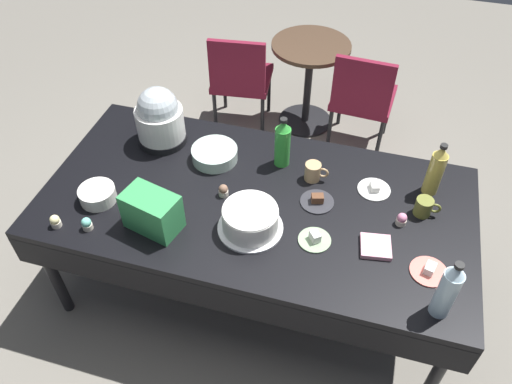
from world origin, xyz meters
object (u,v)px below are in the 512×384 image
Objects in this scene: dessert_plate_charcoal at (317,201)px; round_cafe_table at (309,70)px; slow_cooker at (159,118)px; cupcake_mint at (55,221)px; dessert_plate_coral at (429,271)px; soda_bottle_ginger_ale at (436,170)px; soda_carton at (152,212)px; cupcake_rose at (402,219)px; cupcake_lemon at (223,191)px; soda_bottle_lime_soda at (283,143)px; coffee_mug_olive at (424,207)px; potluck_table at (256,207)px; maroon_chair_right at (363,96)px; ceramic_snack_bowl at (98,195)px; dessert_plate_white at (374,189)px; cupcake_cocoa at (87,224)px; frosted_layer_cake at (250,219)px; soda_bottle_water at (448,290)px; coffee_mug_tan at (313,172)px; maroon_chair_left at (240,76)px; glass_salad_bowl at (215,154)px; dessert_plate_sage at (315,239)px.

round_cafe_table is (-0.36, 1.62, -0.26)m from dessert_plate_charcoal.
cupcake_mint is at bearing -107.71° from slow_cooker.
dessert_plate_coral is 0.55× the size of soda_bottle_ginger_ale.
soda_carton is (0.22, -0.61, -0.06)m from slow_cooker.
dessert_plate_coral is 0.30m from cupcake_rose.
cupcake_lemon is 0.22× the size of soda_bottle_lime_soda.
soda_bottle_lime_soda is (0.23, 0.32, 0.11)m from cupcake_lemon.
soda_carton reaches higher than coffee_mug_olive.
slow_cooker is (-0.65, 0.30, 0.22)m from potluck_table.
cupcake_rose is 1.49m from maroon_chair_right.
cupcake_rose is (1.50, 0.26, -0.01)m from ceramic_snack_bowl.
dessert_plate_white is 1.45m from cupcake_cocoa.
dessert_plate_charcoal is 2.56× the size of cupcake_cocoa.
frosted_layer_cake is 0.98× the size of soda_bottle_water.
coffee_mug_tan is at bearing -4.92° from slow_cooker.
frosted_layer_cake reaches higher than coffee_mug_tan.
coffee_mug_olive is (-0.03, -0.17, -0.10)m from soda_bottle_ginger_ale.
coffee_mug_olive is (1.59, 0.36, 0.01)m from ceramic_snack_bowl.
maroon_chair_left reaches higher than ceramic_snack_bowl.
cupcake_rose reaches higher than dessert_plate_charcoal.
coffee_mug_tan reaches higher than cupcake_lemon.
maroon_chair_left is at bearing 135.73° from coffee_mug_olive.
maroon_chair_right is (0.82, 1.77, -0.36)m from soda_carton.
glass_salad_bowl is at bearing 118.19° from cupcake_lemon.
coffee_mug_tan is at bearing -22.13° from soda_bottle_lime_soda.
cupcake_rose is 0.22× the size of soda_bottle_ginger_ale.
glass_salad_bowl is (0.34, -0.07, -0.12)m from slow_cooker.
soda_bottle_water reaches higher than coffee_mug_olive.
coffee_mug_olive is (0.76, -0.17, -0.09)m from soda_bottle_lime_soda.
maroon_chair_left is (-0.12, 1.77, -0.36)m from soda_carton.
dessert_plate_charcoal is 0.18m from coffee_mug_tan.
slow_cooker is 1.72m from soda_bottle_water.
soda_bottle_ginger_ale is 1.19× the size of soda_carton.
soda_carton reaches higher than dessert_plate_coral.
glass_salad_bowl is at bearing -169.02° from soda_bottle_lime_soda.
dessert_plate_charcoal is at bearing -172.39° from coffee_mug_olive.
soda_carton is (-0.48, -0.61, -0.04)m from soda_bottle_lime_soda.
cupcake_rose is (0.38, 0.22, 0.02)m from dessert_plate_sage.
dessert_plate_sage is 0.48m from dessert_plate_white.
frosted_layer_cake reaches higher than cupcake_cocoa.
coffee_mug_olive reaches higher than dessert_plate_white.
coffee_mug_olive is at bearing 33.44° from soda_carton.
dessert_plate_white is 0.75m from soda_bottle_water.
dessert_plate_white is at bearing 0.34° from coffee_mug_tan.
dessert_plate_charcoal is (0.61, -0.17, -0.02)m from glass_salad_bowl.
soda_bottle_water reaches higher than cupcake_lemon.
cupcake_cocoa is 1.07m from soda_bottle_lime_soda.
dessert_plate_coral is at bearing -14.61° from potluck_table.
dessert_plate_charcoal is 0.24× the size of round_cafe_table.
ceramic_snack_bowl is (-0.80, -0.03, -0.03)m from frosted_layer_cake.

